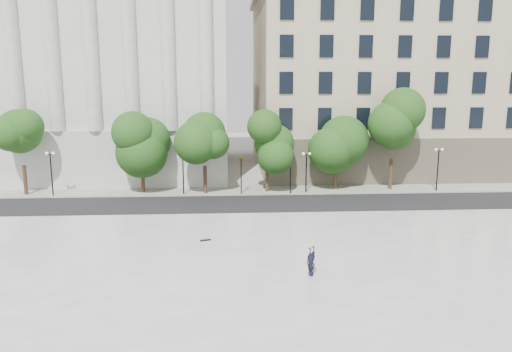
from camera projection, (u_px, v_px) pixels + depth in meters
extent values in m
plane|color=#AFADA5|center=(266.00, 290.00, 26.60)|extent=(160.00, 160.00, 0.00)
cube|color=silver|center=(262.00, 266.00, 29.50)|extent=(44.00, 22.00, 0.45)
cube|color=black|center=(250.00, 206.00, 44.24)|extent=(60.00, 8.00, 0.02)
cube|color=#A6A299|center=(248.00, 191.00, 50.11)|extent=(60.00, 4.00, 0.12)
cube|color=silver|center=(105.00, 67.00, 61.48)|extent=(30.00, 26.00, 25.00)
cube|color=#B9A98D|center=(398.00, 84.00, 63.93)|extent=(36.00, 26.00, 21.00)
cylinder|color=black|center=(241.00, 177.00, 48.08)|extent=(0.10, 0.10, 3.50)
imported|color=black|center=(241.00, 156.00, 47.68)|extent=(0.87, 1.78, 0.71)
cylinder|color=black|center=(290.00, 177.00, 48.35)|extent=(0.10, 0.10, 3.50)
imported|color=black|center=(291.00, 156.00, 47.95)|extent=(0.80, 1.72, 0.68)
imported|color=black|center=(311.00, 272.00, 27.35)|extent=(1.44, 1.70, 0.45)
cube|color=black|center=(206.00, 240.00, 33.34)|extent=(0.76, 0.41, 0.08)
cylinder|color=#382619|center=(25.00, 181.00, 47.95)|extent=(0.36, 0.36, 2.94)
sphere|color=#174714|center=(22.00, 139.00, 47.19)|extent=(3.64, 3.64, 3.64)
cylinder|color=#382619|center=(143.00, 180.00, 48.85)|extent=(0.36, 0.36, 2.67)
sphere|color=#174714|center=(141.00, 143.00, 48.16)|extent=(4.35, 4.35, 4.35)
cylinder|color=#382619|center=(205.00, 180.00, 48.57)|extent=(0.36, 0.36, 2.79)
sphere|color=#174714|center=(204.00, 142.00, 47.85)|extent=(3.54, 3.54, 3.54)
cylinder|color=#382619|center=(267.00, 179.00, 49.37)|extent=(0.36, 0.36, 2.66)
sphere|color=#174714|center=(267.00, 143.00, 48.69)|extent=(4.07, 4.07, 4.07)
cylinder|color=#382619|center=(335.00, 178.00, 50.36)|extent=(0.36, 0.36, 2.57)
sphere|color=#174714|center=(336.00, 143.00, 49.69)|extent=(4.49, 4.49, 4.49)
cylinder|color=#382619|center=(391.00, 174.00, 50.42)|extent=(0.36, 0.36, 3.18)
sphere|color=#174714|center=(393.00, 132.00, 49.60)|extent=(4.08, 4.08, 4.08)
cylinder|color=black|center=(52.00, 176.00, 47.31)|extent=(0.12, 0.12, 4.11)
cube|color=black|center=(50.00, 154.00, 46.92)|extent=(0.60, 0.06, 0.06)
sphere|color=white|center=(47.00, 153.00, 46.88)|extent=(0.28, 0.28, 0.28)
sphere|color=white|center=(53.00, 153.00, 46.92)|extent=(0.28, 0.28, 0.28)
cylinder|color=black|center=(183.00, 176.00, 48.03)|extent=(0.12, 0.12, 3.87)
cube|color=black|center=(183.00, 156.00, 47.66)|extent=(0.60, 0.06, 0.06)
sphere|color=white|center=(179.00, 155.00, 47.62)|extent=(0.28, 0.28, 0.28)
sphere|color=white|center=(186.00, 155.00, 47.66)|extent=(0.28, 0.28, 0.28)
cylinder|color=black|center=(306.00, 174.00, 48.70)|extent=(0.12, 0.12, 3.87)
cube|color=black|center=(307.00, 155.00, 48.33)|extent=(0.60, 0.06, 0.06)
sphere|color=white|center=(303.00, 154.00, 48.29)|extent=(0.28, 0.28, 0.28)
sphere|color=white|center=(310.00, 154.00, 48.32)|extent=(0.28, 0.28, 0.28)
cylinder|color=black|center=(438.00, 171.00, 49.40)|extent=(0.12, 0.12, 4.16)
cube|color=black|center=(439.00, 151.00, 49.00)|extent=(0.60, 0.06, 0.06)
sphere|color=white|center=(436.00, 150.00, 48.97)|extent=(0.28, 0.28, 0.28)
sphere|color=white|center=(442.00, 150.00, 49.00)|extent=(0.28, 0.28, 0.28)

